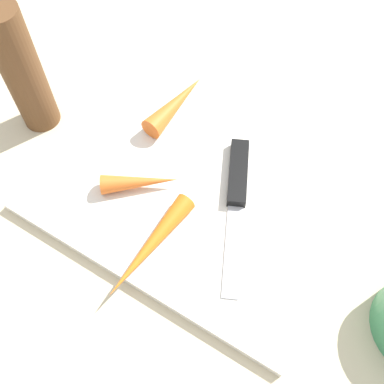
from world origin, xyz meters
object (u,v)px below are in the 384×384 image
(pepper_grinder, at_px, (22,72))
(knife, at_px, (237,182))
(cutting_board, at_px, (192,195))
(carrot_shortest, at_px, (140,182))
(carrot_medium, at_px, (176,103))
(carrot_longest, at_px, (149,245))

(pepper_grinder, bearing_deg, knife, -172.15)
(cutting_board, height_order, carrot_shortest, carrot_shortest)
(carrot_medium, height_order, pepper_grinder, pepper_grinder)
(cutting_board, xyz_separation_m, pepper_grinder, (0.24, 0.00, 0.08))
(carrot_medium, relative_size, pepper_grinder, 0.63)
(cutting_board, height_order, carrot_longest, carrot_longest)
(knife, xyz_separation_m, pepper_grinder, (0.28, 0.04, 0.07))
(carrot_shortest, height_order, pepper_grinder, pepper_grinder)
(pepper_grinder, bearing_deg, carrot_shortest, 172.03)
(carrot_shortest, bearing_deg, pepper_grinder, 136.09)
(carrot_longest, bearing_deg, carrot_medium, -152.15)
(knife, xyz_separation_m, carrot_shortest, (0.10, 0.06, 0.01))
(cutting_board, distance_m, carrot_shortest, 0.06)
(carrot_medium, relative_size, carrot_longest, 0.79)
(carrot_shortest, distance_m, pepper_grinder, 0.19)
(knife, xyz_separation_m, carrot_medium, (0.12, -0.06, 0.01))
(carrot_medium, xyz_separation_m, pepper_grinder, (0.15, 0.10, 0.06))
(carrot_longest, bearing_deg, carrot_shortest, -134.67)
(carrot_shortest, bearing_deg, carrot_longest, -84.45)
(knife, distance_m, carrot_medium, 0.14)
(carrot_longest, bearing_deg, pepper_grinder, -106.43)
(cutting_board, xyz_separation_m, carrot_longest, (0.00, 0.09, 0.02))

